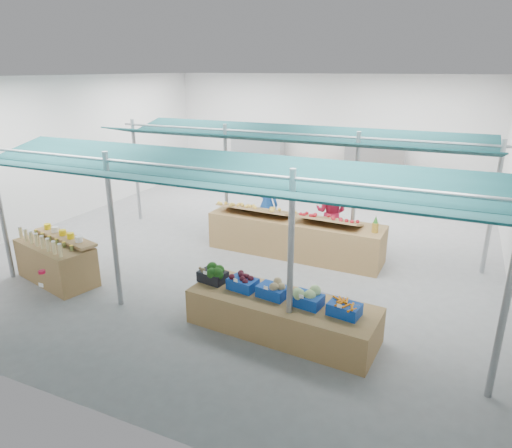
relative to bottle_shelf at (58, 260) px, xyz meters
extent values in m
plane|color=slate|center=(2.91, 3.69, -0.46)|extent=(13.00, 13.00, 0.00)
plane|color=silver|center=(2.91, 3.69, 3.74)|extent=(13.00, 13.00, 0.00)
plane|color=silver|center=(2.91, 10.19, 1.64)|extent=(12.00, 0.00, 12.00)
plane|color=silver|center=(-3.09, 3.69, 1.64)|extent=(0.00, 13.00, 13.00)
cylinder|color=gray|center=(-1.09, -0.31, 1.04)|extent=(0.10, 0.10, 3.00)
cylinder|color=gray|center=(-1.09, 4.19, 1.04)|extent=(0.10, 0.10, 3.00)
cylinder|color=gray|center=(1.91, -0.31, 1.04)|extent=(0.10, 0.10, 3.00)
cylinder|color=gray|center=(1.91, 4.19, 1.04)|extent=(0.10, 0.10, 3.00)
cylinder|color=gray|center=(5.41, -0.31, 1.04)|extent=(0.10, 0.10, 3.00)
cylinder|color=gray|center=(5.41, 4.19, 1.04)|extent=(0.10, 0.10, 3.00)
cylinder|color=gray|center=(8.41, -0.31, 1.04)|extent=(0.10, 0.10, 3.00)
cylinder|color=gray|center=(8.41, 4.19, 1.04)|extent=(0.10, 0.10, 3.00)
cylinder|color=gray|center=(3.66, -0.31, 2.39)|extent=(10.00, 0.06, 0.06)
cylinder|color=gray|center=(3.66, 4.19, 2.39)|extent=(10.00, 0.06, 0.06)
cube|color=#0A2C2E|center=(3.66, -0.96, 2.32)|extent=(9.50, 1.28, 0.30)
cube|color=#0A2C2E|center=(3.66, 0.34, 2.32)|extent=(9.50, 1.28, 0.30)
cube|color=#0A2C2E|center=(3.66, 3.54, 2.32)|extent=(9.50, 1.28, 0.30)
cube|color=#0A2C2E|center=(3.66, 4.84, 2.32)|extent=(9.50, 1.28, 0.30)
cube|color=#B23F33|center=(0.41, 9.69, 0.54)|extent=(2.00, 0.50, 2.00)
cube|color=#B23F33|center=(4.91, 9.69, 0.54)|extent=(2.00, 0.50, 2.00)
cube|color=olive|center=(-0.01, -0.04, -0.04)|extent=(2.07, 1.31, 0.85)
cube|color=#997247|center=(0.06, 0.22, 0.47)|extent=(1.95, 0.84, 0.06)
cube|color=olive|center=(5.15, 0.04, -0.14)|extent=(3.37, 1.36, 0.64)
cube|color=olive|center=(4.17, 3.46, 0.00)|extent=(4.32, 1.15, 0.92)
cube|color=olive|center=(4.23, 9.18, -0.04)|extent=(4.82, 1.71, 0.85)
cube|color=#0D3896|center=(5.80, 0.56, -0.19)|extent=(0.50, 0.38, 0.55)
imported|color=#194BA7|center=(2.97, 4.56, 0.40)|extent=(0.64, 0.43, 1.72)
imported|color=maroon|center=(4.77, 4.56, 0.40)|extent=(0.85, 0.67, 1.72)
cube|color=black|center=(3.74, 0.15, 0.28)|extent=(0.55, 0.42, 0.20)
cube|color=white|center=(3.70, -0.06, 0.44)|extent=(0.08, 0.02, 0.06)
cube|color=#0D3896|center=(4.38, 0.10, 0.28)|extent=(0.55, 0.42, 0.20)
cube|color=white|center=(4.34, -0.11, 0.44)|extent=(0.08, 0.02, 0.06)
cube|color=#0D3896|center=(4.97, 0.06, 0.28)|extent=(0.55, 0.42, 0.20)
cube|color=white|center=(4.94, -0.16, 0.44)|extent=(0.08, 0.02, 0.06)
cube|color=#0D3896|center=(5.61, 0.00, 0.28)|extent=(0.55, 0.42, 0.20)
cube|color=white|center=(5.58, -0.21, 0.44)|extent=(0.08, 0.02, 0.06)
cube|color=#0D3896|center=(6.25, -0.05, 0.28)|extent=(0.55, 0.42, 0.20)
cube|color=white|center=(6.21, -0.26, 0.44)|extent=(0.08, 0.02, 0.06)
sphere|color=brown|center=(3.59, 0.06, 0.42)|extent=(0.09, 0.09, 0.09)
sphere|color=brown|center=(3.54, 0.04, 0.46)|extent=(0.06, 0.06, 0.06)
cylinder|color=#BD0C2E|center=(1.38, -1.54, 0.64)|extent=(0.12, 0.12, 0.05)
cube|color=white|center=(1.38, -1.60, 0.42)|extent=(0.10, 0.01, 0.07)
cube|color=#997247|center=(3.14, 3.39, 0.58)|extent=(1.94, 0.79, 0.26)
cube|color=#997247|center=(5.03, 3.33, 0.58)|extent=(1.54, 0.77, 0.26)
cylinder|color=#8C6019|center=(6.10, 3.30, 0.57)|extent=(0.14, 0.14, 0.22)
cone|color=#26661E|center=(6.10, 3.30, 0.76)|extent=(0.12, 0.12, 0.18)
camera|label=1|loc=(7.59, -6.49, 3.92)|focal=32.00mm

